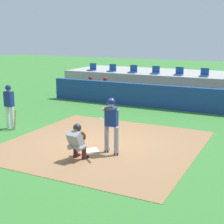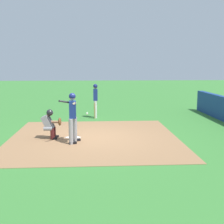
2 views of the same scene
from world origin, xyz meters
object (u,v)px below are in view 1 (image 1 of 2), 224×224
at_px(stadium_seat_2, 133,71).
at_px(dugout_player_0, 89,87).
at_px(stadium_seat_3, 155,72).
at_px(stadium_seat_4, 179,73).
at_px(catcher_crouched, 78,140).
at_px(home_plate, 91,150).
at_px(dugout_player_1, 104,88).
at_px(stadium_seat_5, 204,74).
at_px(stadium_seat_0, 92,69).
at_px(batter_at_plate, 111,122).
at_px(stadium_seat_1, 112,70).
at_px(on_deck_batter, 9,104).

bearing_deg(stadium_seat_2, dugout_player_0, -133.42).
bearing_deg(stadium_seat_3, stadium_seat_4, 0.00).
height_order(catcher_crouched, stadium_seat_4, stadium_seat_4).
height_order(home_plate, dugout_player_1, dugout_player_1).
bearing_deg(stadium_seat_5, stadium_seat_0, 180.00).
height_order(batter_at_plate, stadium_seat_5, stadium_seat_5).
distance_m(stadium_seat_1, stadium_seat_5, 5.78).
bearing_deg(on_deck_batter, dugout_player_0, 94.44).
bearing_deg(on_deck_batter, stadium_seat_1, 90.51).
bearing_deg(home_plate, dugout_player_0, 120.59).
xyz_separation_m(catcher_crouched, dugout_player_0, (-4.82, 8.98, 0.06)).
distance_m(home_plate, dugout_player_1, 9.02).
bearing_deg(dugout_player_0, stadium_seat_2, 46.58).
bearing_deg(stadium_seat_3, on_deck_batter, -106.79).
distance_m(catcher_crouched, stadium_seat_0, 12.48).
bearing_deg(stadium_seat_0, stadium_seat_5, 0.00).
bearing_deg(on_deck_batter, stadium_seat_3, 73.21).
bearing_deg(stadium_seat_5, stadium_seat_3, 180.00).
distance_m(dugout_player_1, stadium_seat_4, 4.42).
relative_size(batter_at_plate, dugout_player_1, 1.39).
distance_m(batter_at_plate, stadium_seat_0, 12.02).
height_order(dugout_player_0, stadium_seat_1, stadium_seat_1).
bearing_deg(stadium_seat_3, batter_at_plate, -78.09).
xyz_separation_m(home_plate, stadium_seat_0, (-5.78, 10.18, 1.51)).
bearing_deg(batter_at_plate, stadium_seat_1, 116.41).
relative_size(catcher_crouched, stadium_seat_5, 3.68).
xyz_separation_m(catcher_crouched, stadium_seat_4, (-0.01, 11.02, 0.93)).
bearing_deg(stadium_seat_3, stadium_seat_1, 180.00).
bearing_deg(home_plate, batter_at_plate, 5.09).
relative_size(on_deck_batter, dugout_player_1, 1.37).
bearing_deg(stadium_seat_1, stadium_seat_0, 180.00).
bearing_deg(stadium_seat_5, batter_at_plate, -94.26).
distance_m(batter_at_plate, stadium_seat_1, 11.31).
height_order(catcher_crouched, dugout_player_1, dugout_player_1).
distance_m(stadium_seat_2, stadium_seat_3, 1.44).
xyz_separation_m(batter_at_plate, stadium_seat_4, (-0.69, 10.12, 0.50)).
relative_size(stadium_seat_1, stadium_seat_3, 1.00).
height_order(batter_at_plate, on_deck_batter, batter_at_plate).
relative_size(dugout_player_0, stadium_seat_5, 2.71).
bearing_deg(dugout_player_1, stadium_seat_0, 133.72).
xyz_separation_m(dugout_player_1, stadium_seat_0, (-1.95, 2.03, 0.86)).
xyz_separation_m(on_deck_batter, stadium_seat_4, (4.25, 9.30, 0.51)).
relative_size(stadium_seat_0, stadium_seat_5, 1.00).
height_order(on_deck_batter, stadium_seat_4, stadium_seat_4).
relative_size(dugout_player_0, stadium_seat_3, 2.71).
xyz_separation_m(stadium_seat_3, stadium_seat_5, (2.89, 0.00, 0.00)).
bearing_deg(batter_at_plate, catcher_crouched, -127.28).
xyz_separation_m(stadium_seat_0, stadium_seat_4, (5.78, 0.00, 0.00)).
bearing_deg(dugout_player_0, batter_at_plate, -55.75).
bearing_deg(batter_at_plate, home_plate, -174.91).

